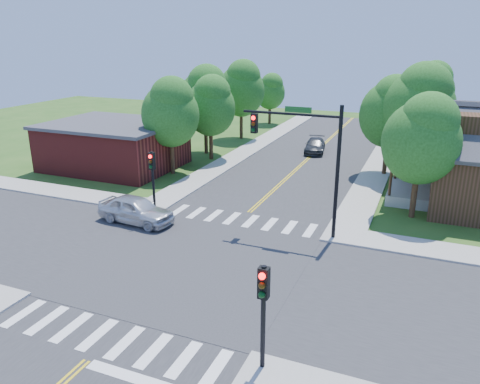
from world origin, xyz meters
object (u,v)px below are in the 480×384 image
at_px(signal_mast_ne, 306,149).
at_px(signal_pole_nw, 152,170).
at_px(car_dgrey, 315,146).
at_px(signal_pole_se, 263,299).
at_px(car_silver, 136,210).

height_order(signal_mast_ne, signal_pole_nw, signal_mast_ne).
distance_m(signal_pole_nw, car_dgrey, 19.70).
bearing_deg(signal_pole_nw, signal_mast_ne, 0.07).
bearing_deg(signal_mast_ne, signal_pole_se, -81.44).
distance_m(car_silver, car_dgrey, 21.58).
xyz_separation_m(signal_pole_nw, car_dgrey, (5.57, 18.79, -2.04)).
xyz_separation_m(signal_pole_se, car_silver, (-11.11, 9.12, -1.87)).
relative_size(signal_mast_ne, car_dgrey, 1.58).
xyz_separation_m(signal_mast_ne, signal_pole_nw, (-9.51, -0.01, -2.19)).
height_order(signal_pole_nw, car_dgrey, signal_pole_nw).
relative_size(signal_pole_se, signal_pole_nw, 1.00).
bearing_deg(signal_pole_nw, car_silver, -87.65).
bearing_deg(car_silver, signal_mast_ne, -72.48).
xyz_separation_m(signal_mast_ne, car_dgrey, (-3.95, 18.78, -4.22)).
bearing_deg(car_dgrey, car_silver, -114.15).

